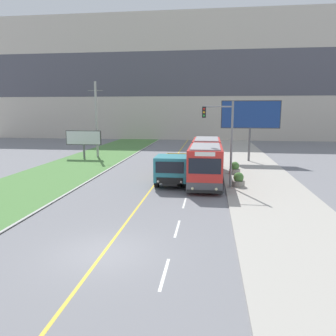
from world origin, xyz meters
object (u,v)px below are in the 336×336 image
at_px(city_bus, 206,160).
at_px(utility_pole_far, 96,119).
at_px(traffic_light_mast, 223,134).
at_px(dump_truck, 173,169).
at_px(billboard_large, 251,116).
at_px(billboard_small, 84,139).
at_px(planter_round_second, 235,169).
at_px(planter_round_near, 238,180).

distance_m(city_bus, utility_pole_far, 18.22).
distance_m(city_bus, traffic_light_mast, 4.11).
bearing_deg(dump_truck, utility_pole_far, 128.56).
bearing_deg(traffic_light_mast, billboard_large, 75.50).
relative_size(utility_pole_far, billboard_large, 1.35).
xyz_separation_m(billboard_small, planter_round_second, (17.30, -7.75, -1.86)).
relative_size(traffic_light_mast, billboard_small, 1.49).
bearing_deg(planter_round_near, dump_truck, 174.78).
xyz_separation_m(utility_pole_far, planter_round_second, (16.20, -9.44, -4.08)).
bearing_deg(city_bus, billboard_large, 65.27).
distance_m(dump_truck, billboard_small, 17.28).
xyz_separation_m(billboard_large, planter_round_second, (-2.12, -7.94, -4.57)).
bearing_deg(traffic_light_mast, billboard_small, 140.70).
xyz_separation_m(utility_pole_far, billboard_large, (18.32, -1.50, 0.49)).
relative_size(city_bus, planter_round_second, 10.60).
height_order(planter_round_near, planter_round_second, planter_round_second).
relative_size(utility_pole_far, billboard_small, 2.13).
xyz_separation_m(city_bus, dump_truck, (-2.53, -2.17, -0.40)).
relative_size(dump_truck, planter_round_second, 6.42).
xyz_separation_m(city_bus, traffic_light_mast, (1.28, -3.04, 2.45)).
distance_m(billboard_small, planter_round_second, 19.04).
relative_size(utility_pole_far, planter_round_near, 8.51).
relative_size(city_bus, utility_pole_far, 1.28).
bearing_deg(billboard_large, dump_truck, -120.28).
relative_size(city_bus, traffic_light_mast, 1.83).
height_order(utility_pole_far, planter_round_near, utility_pole_far).
relative_size(billboard_large, planter_round_second, 6.15).
relative_size(planter_round_near, planter_round_second, 0.97).
height_order(traffic_light_mast, billboard_small, traffic_light_mast).
distance_m(dump_truck, utility_pole_far, 18.10).
bearing_deg(city_bus, billboard_small, 145.68).
height_order(billboard_large, planter_round_near, billboard_large).
bearing_deg(utility_pole_far, city_bus, -40.75).
distance_m(city_bus, planter_round_near, 3.80).
distance_m(dump_truck, traffic_light_mast, 4.84).
xyz_separation_m(city_bus, billboard_large, (4.71, 10.23, 3.51)).
xyz_separation_m(billboard_small, planter_round_near, (17.22, -12.67, -1.87)).
bearing_deg(billboard_small, dump_truck, -45.09).
bearing_deg(dump_truck, city_bus, 40.64).
bearing_deg(billboard_small, planter_round_second, -24.13).
height_order(utility_pole_far, billboard_small, utility_pole_far).
bearing_deg(planter_round_near, planter_round_second, 89.16).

